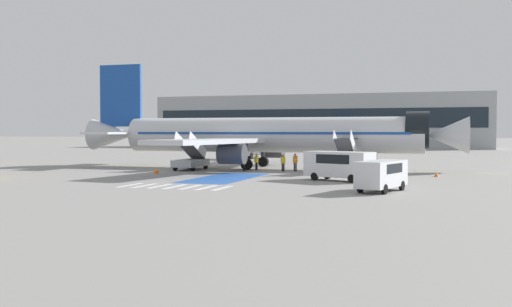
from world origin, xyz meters
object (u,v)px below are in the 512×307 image
Objects in this scene: ground_crew_3 at (283,162)px; traffic_cone_0 at (396,170)px; traffic_cone_2 at (156,170)px; ground_crew_0 at (244,161)px; service_van_1 at (339,163)px; traffic_cone_1 at (436,174)px; fuel_tanker at (245,147)px; ground_crew_2 at (295,161)px; boarding_stairs_aft at (191,160)px; boarding_stairs_forward at (345,162)px; service_van_0 at (382,173)px; airliner at (263,135)px; terminal_building at (318,122)px; ground_crew_1 at (256,161)px.

ground_crew_3 is 2.36× the size of traffic_cone_0.
ground_crew_0 is at bearing 40.42° from traffic_cone_2.
service_van_1 reaches higher than traffic_cone_1.
fuel_tanker is 5.94× the size of ground_crew_0.
ground_crew_0 is at bearing -14.85° from ground_crew_2.
ground_crew_2 is (10.61, 1.00, 0.02)m from boarding_stairs_aft.
service_van_0 is (5.03, -16.37, 0.21)m from boarding_stairs_forward.
fuel_tanker is at bearing 95.31° from boarding_stairs_aft.
terminal_building reaches higher than airliner.
fuel_tanker is at bearing -156.48° from airliner.
service_van_0 is at bearing -75.82° from terminal_building.
airliner is at bearing -62.39° from fuel_tanker.
boarding_stairs_aft is 3.23× the size of ground_crew_3.
service_van_0 is 20.02m from ground_crew_2.
traffic_cone_2 is at bearing -163.83° from traffic_cone_0.
service_van_1 reaches higher than ground_crew_1.
service_van_0 is 104.43m from terminal_building.
airliner is 8.10m from boarding_stairs_aft.
boarding_stairs_forward is 3.23× the size of ground_crew_3.
airliner is 21.54m from fuel_tanker.
service_van_0 reaches higher than ground_crew_2.
airliner is 23.51× the size of ground_crew_2.
terminal_building is (-25.56, 101.13, 4.99)m from service_van_0.
ground_crew_3 is at bearing -80.33° from terminal_building.
ground_crew_2 reaches higher than traffic_cone_2.
ground_crew_0 is 3.79× the size of traffic_cone_1.
traffic_cone_0 is 22.08m from traffic_cone_2.
boarding_stairs_aft is 5.68m from ground_crew_0.
traffic_cone_0 is at bearing 4.52° from boarding_stairs_forward.
boarding_stairs_forward is 1.00× the size of boarding_stairs_aft.
service_van_1 is at bearing 37.76° from airliner.
ground_crew_0 is (-9.98, -0.10, -0.00)m from boarding_stairs_forward.
ground_crew_1 is at bearing -53.67° from ground_crew_3.
traffic_cone_1 is at bearing 45.98° from ground_crew_0.
boarding_stairs_forward is 11.50× the size of traffic_cone_1.
boarding_stairs_forward is 3.03× the size of ground_crew_0.
boarding_stairs_aft reaches higher than ground_crew_0.
traffic_cone_1 is (3.16, 14.28, -0.98)m from service_van_0.
ground_crew_0 is at bearing -0.50° from boarding_stairs_aft.
airliner is 3.96m from ground_crew_1.
traffic_cone_0 is at bearing 54.13° from ground_crew_0.
traffic_cone_0 is 0.01× the size of terminal_building.
ground_crew_2 is at bearing -43.20° from service_van_0.
traffic_cone_1 is (23.85, -2.02, -0.75)m from boarding_stairs_aft.
boarding_stairs_forward is 0.90× the size of service_van_1.
airliner is 10.61m from boarding_stairs_forward.
boarding_stairs_forward is 8.92m from service_van_1.
service_van_1 is 14.02m from ground_crew_0.
fuel_tanker is at bearing 92.64° from traffic_cone_2.
service_van_1 is 17.90m from traffic_cone_2.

